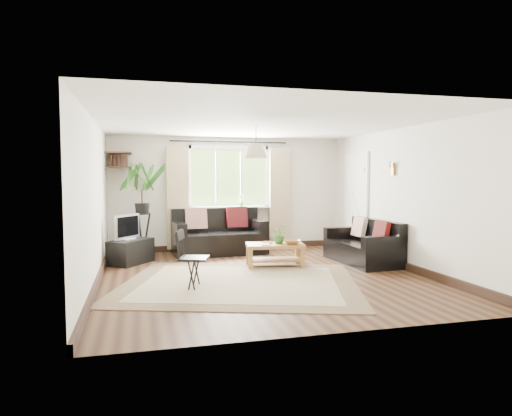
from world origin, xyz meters
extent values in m
plane|color=black|center=(0.00, 0.00, 0.00)|extent=(5.50, 5.50, 0.00)
plane|color=white|center=(0.00, 0.00, 2.40)|extent=(5.50, 5.50, 0.00)
cube|color=silver|center=(0.00, 2.75, 1.20)|extent=(5.00, 0.02, 2.40)
cube|color=silver|center=(0.00, -2.75, 1.20)|extent=(5.00, 0.02, 2.40)
cube|color=silver|center=(-2.50, 0.00, 1.20)|extent=(0.02, 5.50, 2.40)
cube|color=silver|center=(2.50, 0.00, 1.20)|extent=(0.02, 5.50, 2.40)
cube|color=beige|center=(-0.46, -0.41, 0.01)|extent=(4.12, 3.80, 0.02)
cube|color=silver|center=(2.47, 1.70, 1.00)|extent=(0.06, 0.96, 2.06)
imported|color=#296327|center=(0.50, 0.67, 0.57)|extent=(0.31, 0.27, 0.33)
imported|color=brown|center=(0.67, 0.51, 0.44)|extent=(0.37, 0.37, 0.07)
imported|color=white|center=(0.14, 0.59, 0.41)|extent=(0.18, 0.23, 0.02)
imported|color=brown|center=(0.22, 0.78, 0.42)|extent=(0.24, 0.27, 0.02)
cube|color=black|center=(-2.04, 1.56, 0.22)|extent=(0.86, 0.92, 0.44)
imported|color=#2D6023|center=(0.25, 2.63, 1.06)|extent=(0.14, 0.10, 0.27)
camera|label=1|loc=(-1.87, -6.88, 1.58)|focal=32.00mm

